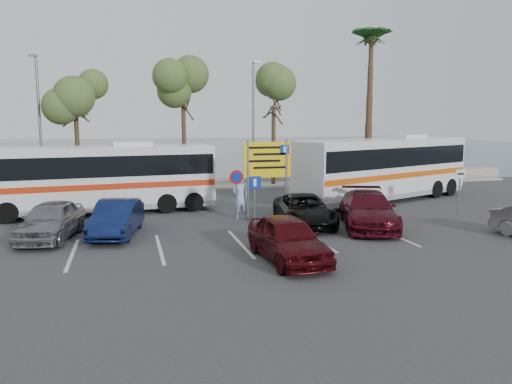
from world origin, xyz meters
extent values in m
plane|color=#333336|center=(0.00, 0.00, 0.00)|extent=(120.00, 120.00, 0.00)
cube|color=#9C9A8E|center=(0.00, 14.00, 0.07)|extent=(44.00, 2.40, 0.15)
cube|color=#A69E85|center=(0.00, 16.00, 0.30)|extent=(48.00, 0.80, 0.60)
plane|color=#425469|center=(0.00, 60.00, 0.01)|extent=(140.00, 140.00, 0.00)
cylinder|color=#382619|center=(-8.00, 14.00, 2.67)|extent=(0.28, 0.28, 5.04)
cylinder|color=#382619|center=(-1.50, 14.00, 2.95)|extent=(0.28, 0.28, 5.60)
cylinder|color=#382619|center=(4.50, 14.00, 2.74)|extent=(0.28, 0.28, 5.18)
cylinder|color=#382619|center=(11.50, 14.00, 5.15)|extent=(0.48, 0.48, 10.00)
cylinder|color=slate|center=(-10.00, 13.60, 4.15)|extent=(0.16, 0.16, 8.00)
cylinder|color=slate|center=(-10.00, 13.15, 8.10)|extent=(0.12, 0.90, 0.12)
cube|color=slate|center=(-10.00, 12.65, 8.05)|extent=(0.45, 0.25, 0.12)
cylinder|color=slate|center=(3.00, 13.60, 4.15)|extent=(0.16, 0.16, 8.00)
cylinder|color=slate|center=(3.00, 13.15, 8.10)|extent=(0.12, 0.90, 0.12)
cube|color=slate|center=(3.00, 12.65, 8.05)|extent=(0.45, 0.25, 0.12)
cylinder|color=slate|center=(0.10, 3.20, 1.80)|extent=(0.12, 0.12, 3.60)
cylinder|color=slate|center=(1.90, 3.20, 1.80)|extent=(0.12, 0.12, 3.60)
cube|color=yellow|center=(1.00, 3.20, 2.70)|extent=(2.20, 0.06, 1.60)
cube|color=#0C2699|center=(1.80, 3.16, 3.15)|extent=(0.42, 0.01, 0.42)
cylinder|color=slate|center=(-0.60, 2.40, 1.10)|extent=(0.07, 0.07, 2.20)
cylinder|color=#B20C0C|center=(-0.60, 2.37, 2.05)|extent=(0.60, 0.03, 0.60)
cylinder|color=slate|center=(-0.20, 0.80, 1.10)|extent=(0.07, 0.07, 2.20)
cube|color=#0C2699|center=(-0.20, 0.78, 2.00)|extent=(0.50, 0.03, 0.50)
cylinder|color=slate|center=(9.80, 1.50, 1.10)|extent=(0.07, 0.07, 2.20)
cube|color=white|center=(9.80, 1.48, 2.00)|extent=(0.50, 0.03, 0.40)
cube|color=silver|center=(-6.50, 6.50, 1.86)|extent=(11.22, 3.47, 2.71)
cube|color=black|center=(-6.50, 6.50, 2.34)|extent=(11.00, 3.49, 0.97)
cube|color=#BA2C0E|center=(-6.50, 6.50, 1.43)|extent=(11.11, 3.49, 0.28)
cube|color=gray|center=(-6.50, 6.50, 0.51)|extent=(11.11, 3.44, 0.51)
cube|color=silver|center=(-6.50, 6.50, 3.33)|extent=(1.98, 1.65, 0.22)
cube|color=silver|center=(8.67, 6.50, 1.98)|extent=(11.80, 6.75, 2.88)
cube|color=black|center=(8.67, 6.50, 2.49)|extent=(11.60, 6.70, 1.03)
cube|color=#D4510C|center=(8.67, 6.50, 1.52)|extent=(11.70, 6.74, 0.29)
cube|color=gray|center=(8.67, 6.50, 0.54)|extent=(11.68, 6.69, 0.54)
cube|color=silver|center=(8.67, 6.50, 3.54)|extent=(2.40, 2.19, 0.23)
imported|color=gray|center=(-7.97, 1.50, 0.72)|extent=(2.49, 4.49, 1.45)
imported|color=#101C4C|center=(-5.57, 1.50, 0.69)|extent=(2.24, 4.37, 1.37)
imported|color=#490C18|center=(4.58, 0.37, 0.74)|extent=(3.64, 5.53, 1.49)
imported|color=#480A10|center=(-0.22, -3.50, 0.72)|extent=(1.96, 4.33, 1.44)
imported|color=black|center=(2.18, 1.50, 0.65)|extent=(2.82, 4.95, 1.30)
imported|color=#9CB6E4|center=(-0.19, 3.46, 1.00)|extent=(0.77, 0.55, 1.99)
imported|color=#303349|center=(3.92, 6.50, 0.80)|extent=(0.92, 0.98, 1.60)
camera|label=1|loc=(-5.11, -18.30, 4.49)|focal=35.00mm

